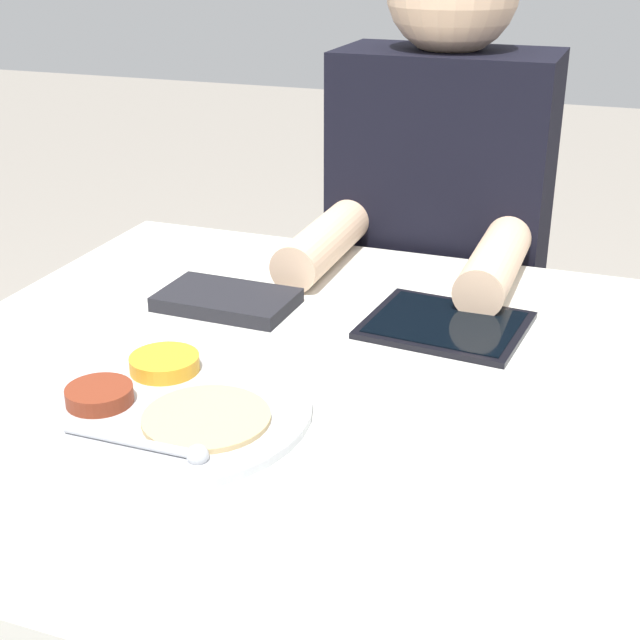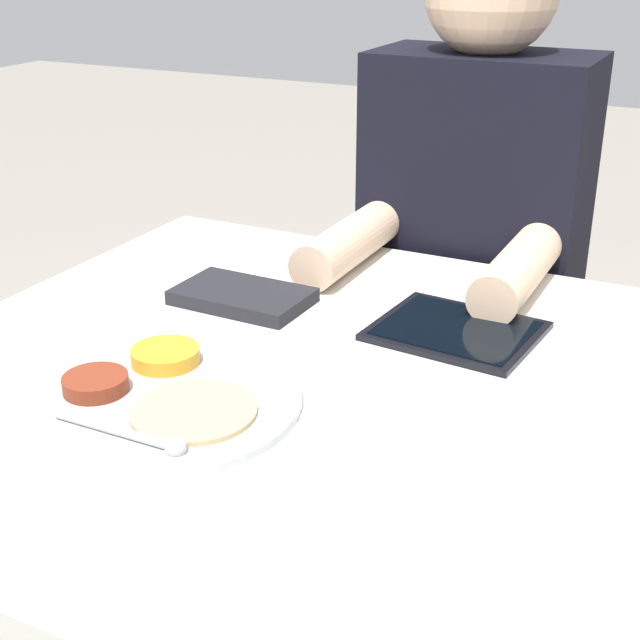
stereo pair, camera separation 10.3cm
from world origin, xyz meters
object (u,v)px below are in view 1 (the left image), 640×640
(thali_tray, at_px, (165,405))
(tablet_device, at_px, (446,325))
(person_diner, at_px, (434,306))
(red_notebook, at_px, (227,301))

(thali_tray, distance_m, tablet_device, 0.39)
(thali_tray, bearing_deg, person_diner, 79.14)
(thali_tray, distance_m, person_diner, 0.73)
(red_notebook, relative_size, person_diner, 0.15)
(red_notebook, xyz_separation_m, person_diner, (0.20, 0.42, -0.14))
(tablet_device, distance_m, person_diner, 0.42)
(thali_tray, relative_size, red_notebook, 1.68)
(thali_tray, height_order, tablet_device, thali_tray)
(thali_tray, relative_size, person_diner, 0.26)
(tablet_device, bearing_deg, thali_tray, -126.38)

